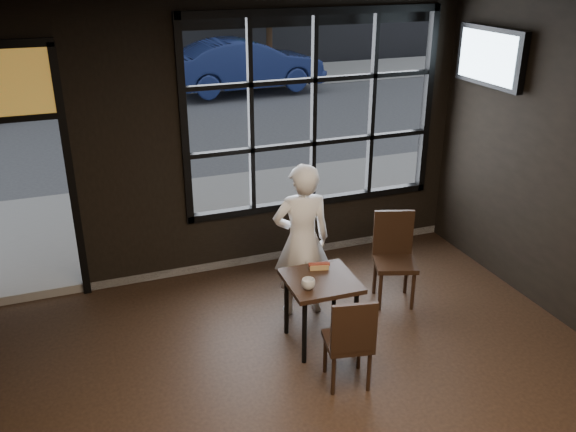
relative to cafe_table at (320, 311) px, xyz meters
name	(u,v)px	position (x,y,z in m)	size (l,w,h in m)	color
ceiling	(369,7)	(-0.54, -1.71, 2.86)	(6.00, 7.00, 0.02)	black
window_frame	(314,112)	(0.66, 1.79, 1.45)	(3.06, 0.12, 2.28)	black
street_asphalt	(92,47)	(-0.54, 22.29, -0.37)	(60.00, 41.00, 0.04)	#545456
cafe_table	(320,311)	(0.00, 0.00, 0.00)	(0.65, 0.65, 0.70)	black
chair_near	(348,338)	(-0.01, -0.62, 0.09)	(0.38, 0.38, 0.89)	black
chair_window	(395,261)	(1.04, 0.42, 0.14)	(0.42, 0.42, 0.98)	black
man	(302,241)	(0.05, 0.60, 0.46)	(0.59, 0.39, 1.62)	white
hotdog	(319,266)	(0.06, 0.18, 0.38)	(0.20, 0.08, 0.06)	tan
cup	(308,284)	(-0.18, -0.13, 0.39)	(0.12, 0.12, 0.10)	silver
tv	(490,57)	(2.39, 1.01, 2.09)	(0.12, 1.07, 0.63)	black
navy_car	(245,65)	(2.66, 11.18, 0.43)	(1.44, 4.13, 1.36)	navy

